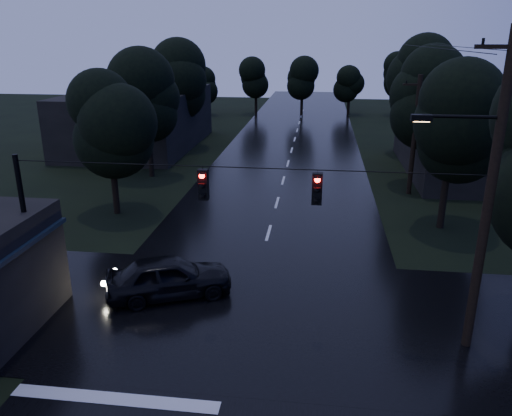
# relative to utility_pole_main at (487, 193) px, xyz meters

# --- Properties ---
(main_road) EXTENTS (12.00, 120.00, 0.02)m
(main_road) POSITION_rel_utility_pole_main_xyz_m (-7.41, 19.00, -5.26)
(main_road) COLOR black
(main_road) RESTS_ON ground
(cross_street) EXTENTS (60.00, 9.00, 0.02)m
(cross_street) POSITION_rel_utility_pole_main_xyz_m (-7.41, 1.00, -5.26)
(cross_street) COLOR black
(cross_street) RESTS_ON ground
(building_far_right) EXTENTS (10.00, 14.00, 4.40)m
(building_far_right) POSITION_rel_utility_pole_main_xyz_m (6.59, 23.00, -3.06)
(building_far_right) COLOR black
(building_far_right) RESTS_ON ground
(building_far_left) EXTENTS (10.00, 16.00, 5.00)m
(building_far_left) POSITION_rel_utility_pole_main_xyz_m (-21.41, 29.00, -2.76)
(building_far_left) COLOR black
(building_far_left) RESTS_ON ground
(utility_pole_main) EXTENTS (3.50, 0.30, 10.00)m
(utility_pole_main) POSITION_rel_utility_pole_main_xyz_m (0.00, 0.00, 0.00)
(utility_pole_main) COLOR black
(utility_pole_main) RESTS_ON ground
(utility_pole_far) EXTENTS (2.00, 0.30, 7.50)m
(utility_pole_far) POSITION_rel_utility_pole_main_xyz_m (0.89, 17.00, -1.38)
(utility_pole_far) COLOR black
(utility_pole_far) RESTS_ON ground
(anchor_pole_left) EXTENTS (0.18, 0.18, 6.00)m
(anchor_pole_left) POSITION_rel_utility_pole_main_xyz_m (-14.91, 0.00, -2.26)
(anchor_pole_left) COLOR black
(anchor_pole_left) RESTS_ON ground
(span_signals) EXTENTS (15.00, 0.37, 1.12)m
(span_signals) POSITION_rel_utility_pole_main_xyz_m (-6.85, -0.01, -0.01)
(span_signals) COLOR black
(span_signals) RESTS_ON ground
(tree_left_a) EXTENTS (3.92, 3.92, 8.26)m
(tree_left_a) POSITION_rel_utility_pole_main_xyz_m (-16.41, 11.00, -0.02)
(tree_left_a) COLOR black
(tree_left_a) RESTS_ON ground
(tree_left_b) EXTENTS (4.20, 4.20, 8.85)m
(tree_left_b) POSITION_rel_utility_pole_main_xyz_m (-17.01, 19.00, 0.36)
(tree_left_b) COLOR black
(tree_left_b) RESTS_ON ground
(tree_left_c) EXTENTS (4.48, 4.48, 9.44)m
(tree_left_c) POSITION_rel_utility_pole_main_xyz_m (-17.61, 29.00, 0.74)
(tree_left_c) COLOR black
(tree_left_c) RESTS_ON ground
(tree_right_a) EXTENTS (4.20, 4.20, 8.85)m
(tree_right_a) POSITION_rel_utility_pole_main_xyz_m (1.59, 11.00, 0.36)
(tree_right_a) COLOR black
(tree_right_a) RESTS_ON ground
(tree_right_b) EXTENTS (4.48, 4.48, 9.44)m
(tree_right_b) POSITION_rel_utility_pole_main_xyz_m (2.19, 19.00, 0.74)
(tree_right_b) COLOR black
(tree_right_b) RESTS_ON ground
(tree_right_c) EXTENTS (4.76, 4.76, 10.03)m
(tree_right_c) POSITION_rel_utility_pole_main_xyz_m (2.79, 29.00, 1.11)
(tree_right_c) COLOR black
(tree_right_c) RESTS_ON ground
(car) EXTENTS (5.20, 3.63, 1.64)m
(car) POSITION_rel_utility_pole_main_xyz_m (-10.57, 1.98, -4.44)
(car) COLOR black
(car) RESTS_ON ground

